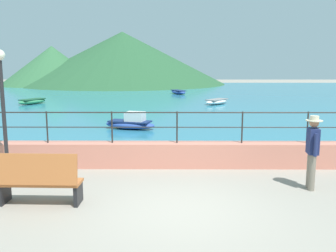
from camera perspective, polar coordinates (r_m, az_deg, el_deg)
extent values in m
plane|color=gray|center=(7.72, 1.80, -12.76)|extent=(120.00, 120.00, 0.00)
cube|color=tan|center=(10.66, 1.37, -4.43)|extent=(20.00, 0.56, 0.70)
cylinder|color=#282623|center=(11.05, -18.05, -0.16)|extent=(0.04, 0.04, 0.90)
cylinder|color=#282623|center=(10.62, -8.59, -0.18)|extent=(0.04, 0.04, 0.90)
cylinder|color=#282623|center=(10.49, 1.39, -0.19)|extent=(0.04, 0.04, 0.90)
cylinder|color=#282623|center=(10.68, 11.31, -0.20)|extent=(0.04, 0.04, 0.90)
cylinder|color=#282623|center=(11.18, 20.60, -0.20)|extent=(0.04, 0.04, 0.90)
cylinder|color=#282623|center=(10.43, 1.40, 2.08)|extent=(18.40, 0.04, 0.04)
cylinder|color=#282623|center=(10.49, 1.39, -0.19)|extent=(18.40, 0.03, 0.03)
cube|color=teal|center=(33.10, 0.67, 4.60)|extent=(64.00, 44.32, 0.06)
cone|color=#285633|center=(52.92, -6.97, 10.29)|extent=(28.60, 28.60, 7.19)
cone|color=#33663D|center=(51.94, -17.33, 8.82)|extent=(13.55, 13.55, 5.15)
cube|color=#B76633|center=(8.35, -18.94, -8.18)|extent=(1.71, 0.57, 0.06)
cube|color=#B76633|center=(8.06, -19.63, -6.27)|extent=(1.70, 0.19, 0.64)
cube|color=black|center=(8.74, -23.77, -9.39)|extent=(0.09, 0.47, 0.43)
cube|color=black|center=(8.19, -13.59, -10.09)|extent=(0.09, 0.47, 0.43)
cylinder|color=slate|center=(9.48, 20.93, -6.38)|extent=(0.15, 0.15, 0.86)
cylinder|color=slate|center=(9.31, 21.21, -6.68)|extent=(0.15, 0.15, 0.86)
cube|color=navy|center=(9.23, 21.34, -2.16)|extent=(0.25, 0.38, 0.60)
cylinder|color=navy|center=(9.46, 20.95, -2.10)|extent=(0.09, 0.09, 0.52)
cylinder|color=navy|center=(9.01, 21.72, -2.72)|extent=(0.09, 0.09, 0.52)
sphere|color=#9E7051|center=(9.15, 21.51, 0.48)|extent=(0.22, 0.22, 0.22)
cylinder|color=beige|center=(9.15, 21.52, 0.78)|extent=(0.38, 0.38, 0.02)
cylinder|color=beige|center=(9.14, 21.55, 1.15)|extent=(0.20, 0.20, 0.10)
cylinder|color=#232326|center=(10.53, -23.84, 0.95)|extent=(0.10, 0.10, 3.00)
ellipsoid|color=white|center=(26.55, 7.48, 3.73)|extent=(2.17, 2.34, 0.36)
cube|color=gray|center=(26.54, 7.49, 4.05)|extent=(1.77, 1.90, 0.06)
ellipsoid|color=#2D4C9E|center=(16.54, -5.86, 0.20)|extent=(2.46, 1.55, 0.36)
cube|color=navy|center=(16.52, -5.87, 0.71)|extent=(1.98, 1.28, 0.06)
cube|color=silver|center=(16.38, -5.08, 1.46)|extent=(0.95, 0.84, 0.40)
ellipsoid|color=#338C59|center=(28.19, -20.10, 3.56)|extent=(1.89, 2.45, 0.36)
cube|color=#1C4D31|center=(28.18, -20.12, 3.87)|extent=(1.55, 1.98, 0.06)
ellipsoid|color=#2D4C9E|center=(35.09, 1.60, 5.23)|extent=(1.81, 2.46, 0.36)
cube|color=navy|center=(35.08, 1.60, 5.48)|extent=(1.49, 1.99, 0.06)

